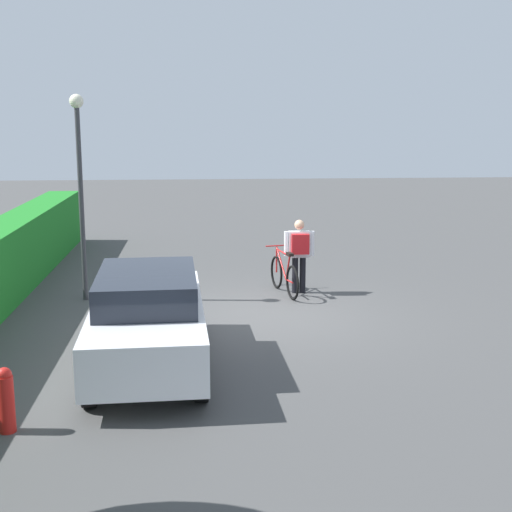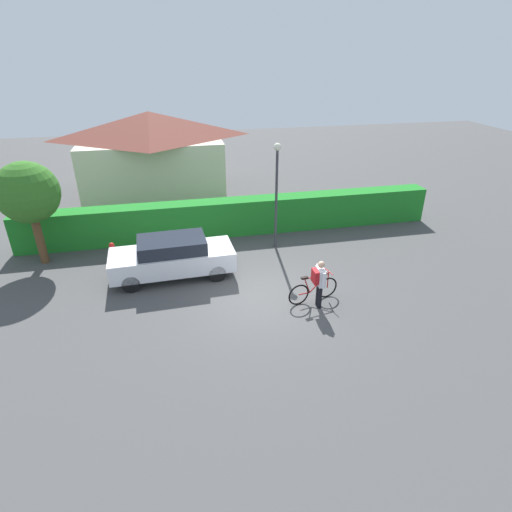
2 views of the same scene
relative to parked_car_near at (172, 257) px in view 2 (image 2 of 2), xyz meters
The scene contains 9 objects.
ground_plane 3.47m from the parked_car_near, 36.72° to the right, with size 60.00×60.00×0.00m, color #454545.
hedge_row 4.27m from the parked_car_near, 50.58° to the left, with size 17.50×0.90×1.51m, color #1D7924.
house_distant 9.39m from the parked_car_near, 93.57° to the left, with size 7.33×5.11×4.37m.
parked_car_near is the anchor object (origin of this frame).
bicycle 4.99m from the parked_car_near, 31.00° to the right, with size 1.74×0.57×0.97m.
person_rider 5.19m from the parked_car_near, 33.84° to the right, with size 0.35×0.65×1.58m.
street_lamp 4.81m from the parked_car_near, 21.09° to the left, with size 0.28×0.28×4.15m.
tree_kerbside 5.52m from the parked_car_near, 155.97° to the left, with size 2.16×2.16×3.82m.
fire_hydrant 2.68m from the parked_car_near, 144.77° to the left, with size 0.20×0.20×0.81m.
Camera 2 is at (-2.57, -11.08, 7.29)m, focal length 29.06 mm.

